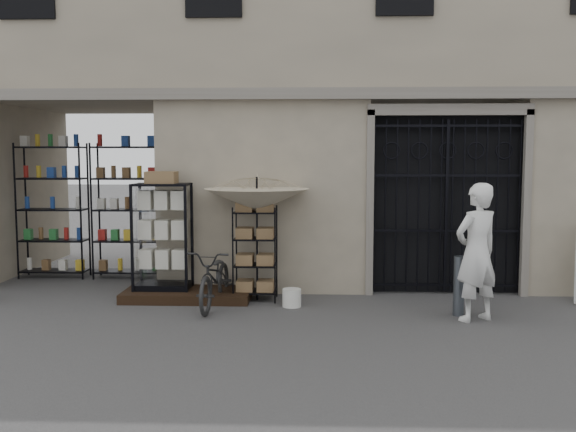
{
  "coord_description": "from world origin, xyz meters",
  "views": [
    {
      "loc": [
        -0.4,
        -8.36,
        2.29
      ],
      "look_at": [
        -0.8,
        1.4,
        1.35
      ],
      "focal_mm": 40.0,
      "sensor_mm": 36.0,
      "label": 1
    }
  ],
  "objects_px": {
    "display_cabinet": "(162,242)",
    "bicycle": "(216,307)",
    "market_umbrella": "(257,194)",
    "white_bucket": "(292,298)",
    "wire_rack": "(255,254)",
    "shopkeeper": "(475,320)",
    "steel_bollard": "(459,286)"
  },
  "relations": [
    {
      "from": "wire_rack",
      "to": "steel_bollard",
      "type": "height_order",
      "value": "wire_rack"
    },
    {
      "from": "market_umbrella",
      "to": "white_bucket",
      "type": "bearing_deg",
      "value": -37.18
    },
    {
      "from": "wire_rack",
      "to": "market_umbrella",
      "type": "distance_m",
      "value": 0.95
    },
    {
      "from": "white_bucket",
      "to": "bicycle",
      "type": "relative_size",
      "value": 0.17
    },
    {
      "from": "wire_rack",
      "to": "shopkeeper",
      "type": "xyz_separation_m",
      "value": [
        3.15,
        -1.13,
        -0.73
      ]
    },
    {
      "from": "wire_rack",
      "to": "bicycle",
      "type": "height_order",
      "value": "wire_rack"
    },
    {
      "from": "wire_rack",
      "to": "white_bucket",
      "type": "xyz_separation_m",
      "value": [
        0.59,
        -0.43,
        -0.59
      ]
    },
    {
      "from": "market_umbrella",
      "to": "shopkeeper",
      "type": "bearing_deg",
      "value": -19.84
    },
    {
      "from": "wire_rack",
      "to": "display_cabinet",
      "type": "bearing_deg",
      "value": -170.78
    },
    {
      "from": "market_umbrella",
      "to": "bicycle",
      "type": "xyz_separation_m",
      "value": [
        -0.58,
        -0.48,
        -1.68
      ]
    },
    {
      "from": "display_cabinet",
      "to": "steel_bollard",
      "type": "xyz_separation_m",
      "value": [
        4.47,
        -0.94,
        -0.48
      ]
    },
    {
      "from": "market_umbrella",
      "to": "white_bucket",
      "type": "relative_size",
      "value": 8.28
    },
    {
      "from": "display_cabinet",
      "to": "market_umbrella",
      "type": "bearing_deg",
      "value": 14.03
    },
    {
      "from": "display_cabinet",
      "to": "wire_rack",
      "type": "height_order",
      "value": "display_cabinet"
    },
    {
      "from": "wire_rack",
      "to": "bicycle",
      "type": "distance_m",
      "value": 1.04
    },
    {
      "from": "wire_rack",
      "to": "steel_bollard",
      "type": "distance_m",
      "value": 3.12
    },
    {
      "from": "bicycle",
      "to": "shopkeeper",
      "type": "bearing_deg",
      "value": -5.33
    },
    {
      "from": "steel_bollard",
      "to": "shopkeeper",
      "type": "distance_m",
      "value": 0.53
    },
    {
      "from": "white_bucket",
      "to": "bicycle",
      "type": "xyz_separation_m",
      "value": [
        -1.14,
        -0.06,
        -0.14
      ]
    },
    {
      "from": "display_cabinet",
      "to": "wire_rack",
      "type": "relative_size",
      "value": 1.23
    },
    {
      "from": "bicycle",
      "to": "wire_rack",
      "type": "bearing_deg",
      "value": 46.03
    },
    {
      "from": "display_cabinet",
      "to": "shopkeeper",
      "type": "bearing_deg",
      "value": 2.43
    },
    {
      "from": "market_umbrella",
      "to": "steel_bollard",
      "type": "height_order",
      "value": "market_umbrella"
    },
    {
      "from": "display_cabinet",
      "to": "bicycle",
      "type": "bearing_deg",
      "value": -14.08
    },
    {
      "from": "display_cabinet",
      "to": "bicycle",
      "type": "xyz_separation_m",
      "value": [
        0.93,
        -0.56,
        -0.91
      ]
    },
    {
      "from": "wire_rack",
      "to": "market_umbrella",
      "type": "height_order",
      "value": "market_umbrella"
    },
    {
      "from": "display_cabinet",
      "to": "white_bucket",
      "type": "xyz_separation_m",
      "value": [
        2.08,
        -0.5,
        -0.77
      ]
    },
    {
      "from": "market_umbrella",
      "to": "white_bucket",
      "type": "height_order",
      "value": "market_umbrella"
    },
    {
      "from": "steel_bollard",
      "to": "display_cabinet",
      "type": "bearing_deg",
      "value": 168.15
    },
    {
      "from": "white_bucket",
      "to": "steel_bollard",
      "type": "distance_m",
      "value": 2.45
    },
    {
      "from": "market_umbrella",
      "to": "white_bucket",
      "type": "xyz_separation_m",
      "value": [
        0.56,
        -0.42,
        -1.54
      ]
    },
    {
      "from": "market_umbrella",
      "to": "shopkeeper",
      "type": "height_order",
      "value": "market_umbrella"
    }
  ]
}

